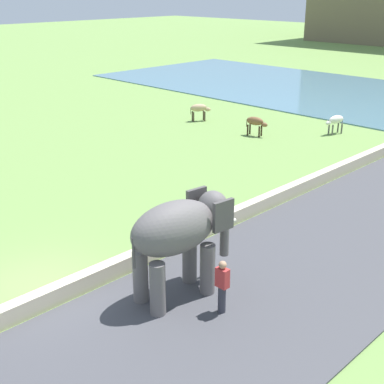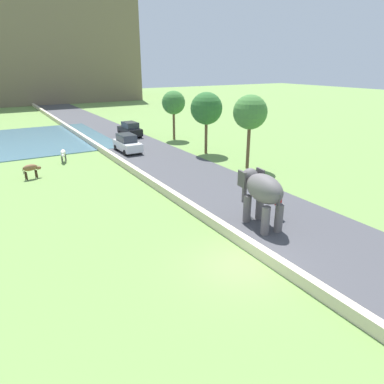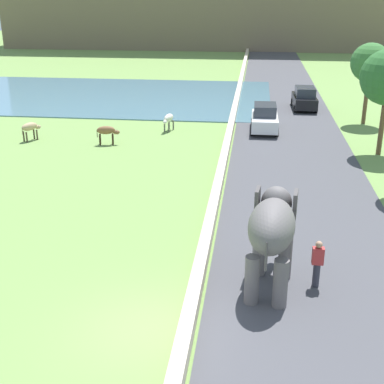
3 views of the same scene
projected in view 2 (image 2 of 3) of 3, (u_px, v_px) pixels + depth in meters
The scene contains 12 objects.
ground_plane at pixel (239, 264), 15.73m from camera, with size 220.00×220.00×0.00m, color #6B8E47.
road_surface at pixel (153, 155), 34.24m from camera, with size 7.00×120.00×0.06m, color #424247.
barrier_wall at pixel (122, 163), 30.71m from camera, with size 0.40×110.00×0.55m, color beige.
elephant at pixel (262, 191), 18.81m from camera, with size 1.71×3.54×2.99m.
person_beside_elephant at pixel (278, 205), 20.04m from camera, with size 0.36×0.22×1.63m.
car_white at pixel (127, 143), 35.20m from camera, with size 1.81×4.01×1.80m.
car_black at pixel (130, 129), 42.60m from camera, with size 1.87×4.04×1.80m.
cow_white at pixel (63, 153), 31.63m from camera, with size 0.69×1.42×1.15m.
cow_brown at pixel (31, 168), 27.11m from camera, with size 1.42×0.66×1.15m.
tree_near at pixel (250, 113), 28.51m from camera, with size 2.79×2.79×6.12m.
tree_mid at pixel (206, 109), 33.54m from camera, with size 3.06×3.06×5.93m.
tree_far at pixel (174, 103), 39.97m from camera, with size 2.65×2.65×5.56m.
Camera 2 is at (-8.82, -10.62, 8.48)m, focal length 32.89 mm.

